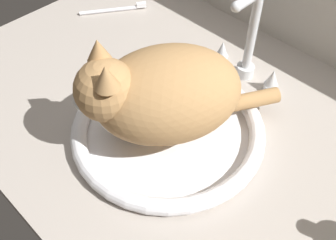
% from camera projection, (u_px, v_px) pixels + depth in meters
% --- Properties ---
extents(countertop, '(1.09, 0.72, 0.03)m').
position_uv_depth(countertop, '(180.00, 118.00, 0.83)').
color(countertop, '#ADA399').
rests_on(countertop, ground).
extents(sink_basin, '(0.38, 0.38, 0.03)m').
position_uv_depth(sink_basin, '(168.00, 129.00, 0.78)').
color(sink_basin, white).
rests_on(sink_basin, countertop).
extents(faucet, '(0.17, 0.10, 0.22)m').
position_uv_depth(faucet, '(248.00, 47.00, 0.84)').
color(faucet, silver).
rests_on(faucet, countertop).
extents(cat, '(0.31, 0.37, 0.19)m').
position_uv_depth(cat, '(158.00, 94.00, 0.70)').
color(cat, tan).
rests_on(cat, sink_basin).
extents(toothbrush, '(0.11, 0.16, 0.02)m').
position_uv_depth(toothbrush, '(115.00, 9.00, 1.07)').
color(toothbrush, silver).
rests_on(toothbrush, countertop).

